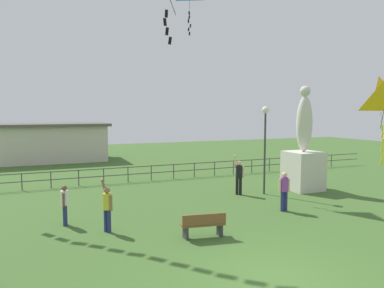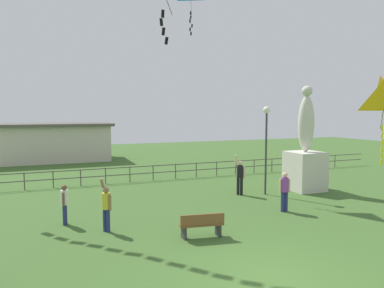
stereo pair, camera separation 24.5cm
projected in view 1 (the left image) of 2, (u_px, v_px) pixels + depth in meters
The scene contains 11 objects.
ground_plane at pixel (276, 281), 8.93m from camera, with size 80.00×80.00×0.00m, color #3D6028.
statue_monument at pixel (303, 158), 19.36m from camera, with size 1.74×1.74×5.63m.
lamppost at pixel (265, 131), 18.15m from camera, with size 0.36×0.36×4.52m.
park_bench at pixel (203, 224), 11.98m from camera, with size 1.55×0.64×0.85m.
person_0 at pixel (239, 175), 18.23m from camera, with size 0.49×0.42×2.06m.
person_2 at pixel (65, 202), 13.28m from camera, with size 0.28×0.45×1.52m.
person_3 at pixel (107, 206), 12.53m from camera, with size 0.36×0.51×1.89m.
person_4 at pixel (284, 189), 15.18m from camera, with size 0.51×0.31×1.69m.
kite_3 at pixel (378, 89), 14.36m from camera, with size 0.99×0.57×2.05m.
waterfront_railing at pixel (131, 172), 21.58m from camera, with size 36.02×0.06×0.95m.
pavilion_building at pixel (49, 142), 30.80m from camera, with size 9.93×5.48×3.26m.
Camera 1 is at (-5.27, -7.10, 4.23)m, focal length 33.35 mm.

